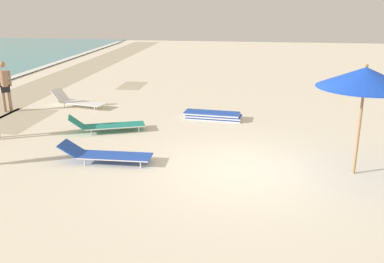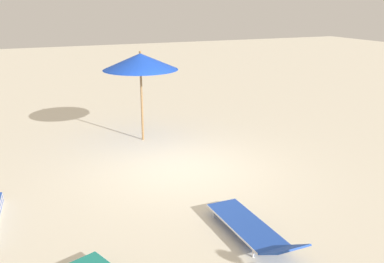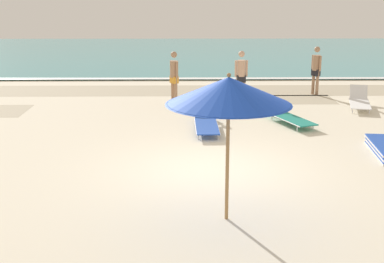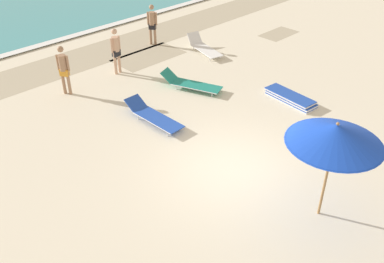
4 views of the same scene
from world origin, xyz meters
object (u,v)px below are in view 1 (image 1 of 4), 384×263
at_px(sun_lounger_beside_umbrella, 78,101).
at_px(beachgoer_shoreline_child, 5,84).
at_px(sun_lounger_under_umbrella, 107,125).
at_px(sun_lounger_near_water_left, 106,154).
at_px(lounger_stack, 213,116).
at_px(beach_umbrella, 365,78).

bearing_deg(sun_lounger_beside_umbrella, beachgoer_shoreline_child, 127.64).
height_order(sun_lounger_beside_umbrella, beachgoer_shoreline_child, beachgoer_shoreline_child).
relative_size(sun_lounger_under_umbrella, sun_lounger_near_water_left, 1.02).
xyz_separation_m(lounger_stack, sun_lounger_under_umbrella, (-1.79, 3.03, 0.09)).
height_order(sun_lounger_near_water_left, beachgoer_shoreline_child, beachgoer_shoreline_child).
xyz_separation_m(lounger_stack, sun_lounger_near_water_left, (-4.19, 2.24, 0.08)).
xyz_separation_m(beach_umbrella, sun_lounger_near_water_left, (-0.12, 5.86, -2.01)).
xyz_separation_m(sun_lounger_under_umbrella, sun_lounger_near_water_left, (-2.40, -0.79, -0.01)).
height_order(sun_lounger_under_umbrella, beachgoer_shoreline_child, beachgoer_shoreline_child).
distance_m(sun_lounger_under_umbrella, beachgoer_shoreline_child, 4.67).
relative_size(lounger_stack, beachgoer_shoreline_child, 1.11).
distance_m(beach_umbrella, sun_lounger_beside_umbrella, 10.22).
bearing_deg(lounger_stack, sun_lounger_near_water_left, 157.51).
xyz_separation_m(sun_lounger_beside_umbrella, sun_lounger_near_water_left, (-5.15, -2.81, -0.01)).
height_order(lounger_stack, sun_lounger_near_water_left, sun_lounger_near_water_left).
bearing_deg(sun_lounger_under_umbrella, lounger_stack, -80.34).
relative_size(sun_lounger_near_water_left, beachgoer_shoreline_child, 1.27).
bearing_deg(sun_lounger_beside_umbrella, sun_lounger_near_water_left, -137.01).
bearing_deg(lounger_stack, sun_lounger_under_umbrella, 126.21).
relative_size(beach_umbrella, beachgoer_shoreline_child, 1.42).
bearing_deg(beach_umbrella, sun_lounger_under_umbrella, 71.06).
bearing_deg(beachgoer_shoreline_child, lounger_stack, -33.10).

